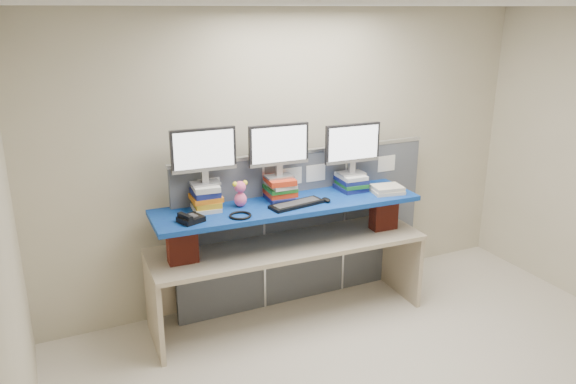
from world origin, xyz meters
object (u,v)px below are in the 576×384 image
monitor_center (279,148)px  monitor_left (204,153)px  keyboard (297,204)px  blue_board (288,205)px  monitor_right (353,146)px  desk_phone (190,219)px  desk (288,258)px

monitor_center → monitor_left: bearing=-180.0°
monitor_left → keyboard: (0.74, -0.25, -0.48)m
blue_board → monitor_right: (0.70, 0.09, 0.45)m
monitor_right → desk_phone: bearing=-171.2°
monitor_left → desk_phone: bearing=-128.7°
monitor_right → keyboard: monitor_right is taller
desk → monitor_right: 1.19m
blue_board → keyboard: keyboard is taller
monitor_left → desk_phone: (-0.21, -0.24, -0.47)m
desk_phone → monitor_center: bearing=-6.8°
desk → monitor_right: (0.70, 0.09, 0.96)m
blue_board → keyboard: 0.11m
desk → desk_phone: (-0.91, -0.09, 0.56)m
desk → monitor_left: (-0.70, 0.15, 1.03)m
monitor_left → desk_phone: 0.57m
monitor_left → monitor_right: (1.41, -0.06, -0.07)m
monitor_left → monitor_center: 0.67m
desk → desk_phone: 1.07m
monitor_left → keyboard: size_ratio=1.07×
desk → blue_board: 0.51m
desk → monitor_center: bearing=107.3°
monitor_right → keyboard: bearing=-161.6°
blue_board → desk_phone: bearing=-171.9°
desk → keyboard: (0.03, -0.10, 0.55)m
blue_board → desk_phone: desk_phone is taller
desk → monitor_center: (-0.03, 0.12, 1.01)m
desk_phone → blue_board: bearing=-14.5°
desk → monitor_right: size_ratio=4.61×
monitor_right → keyboard: 0.81m
desk → keyboard: size_ratio=4.94×
desk_phone → monitor_right: bearing=-13.9°
desk → keyboard: 0.56m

